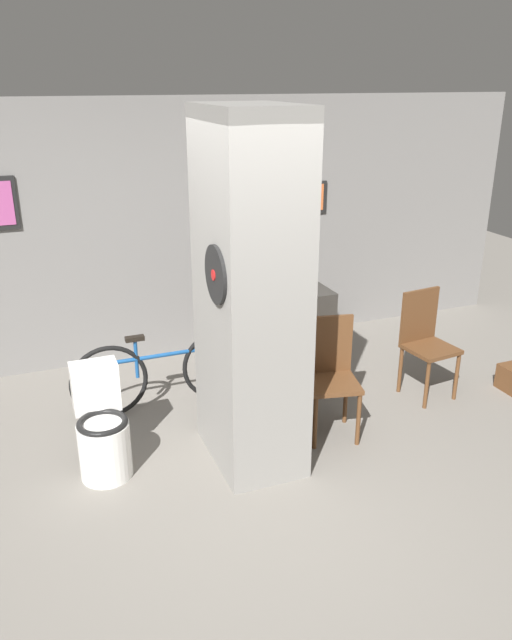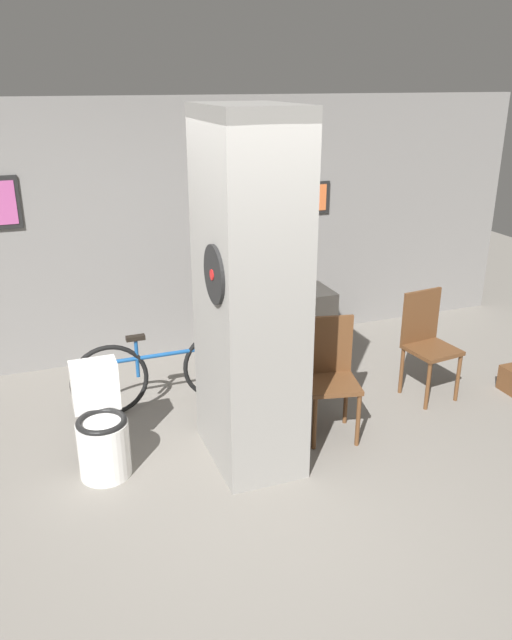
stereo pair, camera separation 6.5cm
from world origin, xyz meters
The scene contains 9 objects.
ground_plane centered at (0.00, 0.00, 0.00)m, with size 14.00×14.00×0.00m, color slate.
wall_back centered at (0.00, 2.63, 1.30)m, with size 8.00×0.09×2.60m.
pillar_center centered at (0.02, 0.45, 1.30)m, with size 0.63×0.90×2.60m.
counter_shelf centered at (0.59, 1.41, 0.47)m, with size 1.11×0.44×0.95m.
toilet centered at (-1.07, 0.64, 0.34)m, with size 0.38×0.54×0.80m.
chair_near_pillar centered at (0.75, 0.55, 0.54)m, with size 0.49×0.49×0.98m.
chair_by_doorway centered at (1.87, 0.83, 0.54)m, with size 0.45×0.45×0.98m.
bicycle centered at (-0.40, 1.43, 0.35)m, with size 1.64×0.42×0.72m.
bottle_tall centered at (0.51, 1.36, 1.06)m, with size 0.08×0.08×0.31m.
Camera 2 is at (-1.41, -3.48, 2.75)m, focal length 35.00 mm.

